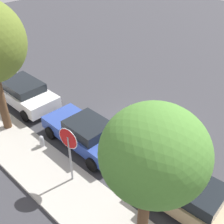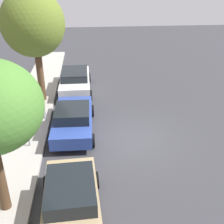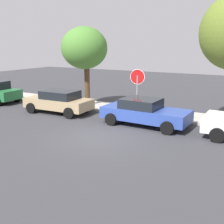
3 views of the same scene
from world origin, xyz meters
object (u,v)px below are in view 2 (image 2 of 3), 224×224
at_px(stop_sign, 24,111).
at_px(fire_hydrant, 44,115).
at_px(parked_car_blue, 73,119).
at_px(parked_car_white, 75,80).
at_px(street_tree_mid_block, 33,24).
at_px(parked_car_tan, 71,202).

height_order(stop_sign, fire_hydrant, stop_sign).
distance_m(parked_car_blue, parked_car_white, 5.29).
bearing_deg(stop_sign, parked_car_blue, -55.59).
distance_m(street_tree_mid_block, fire_hydrant, 4.94).
height_order(parked_car_tan, fire_hydrant, parked_car_tan).
bearing_deg(parked_car_tan, fire_hydrant, 14.08).
relative_size(parked_car_blue, street_tree_mid_block, 0.70).
xyz_separation_m(parked_car_white, street_tree_mid_block, (-1.53, 2.00, 3.85)).
xyz_separation_m(parked_car_tan, street_tree_mid_block, (9.34, 2.14, 3.88)).
xyz_separation_m(parked_car_blue, parked_car_tan, (-5.58, -0.11, 0.02)).
xyz_separation_m(parked_car_blue, parked_car_white, (5.29, 0.03, 0.05)).
relative_size(stop_sign, fire_hydrant, 3.75).
relative_size(stop_sign, street_tree_mid_block, 0.42).
height_order(street_tree_mid_block, fire_hydrant, street_tree_mid_block).
height_order(parked_car_white, street_tree_mid_block, street_tree_mid_block).
bearing_deg(parked_car_blue, street_tree_mid_block, 28.31).
distance_m(parked_car_tan, street_tree_mid_block, 10.33).
height_order(parked_car_blue, parked_car_tan, parked_car_tan).
bearing_deg(parked_car_white, parked_car_tan, -179.28).
bearing_deg(parked_car_white, fire_hydrant, 158.58).
bearing_deg(stop_sign, fire_hydrant, -7.21).
distance_m(parked_car_white, street_tree_mid_block, 4.60).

